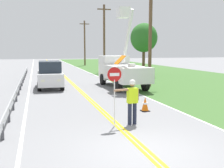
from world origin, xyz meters
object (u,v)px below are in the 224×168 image
object	(u,v)px
utility_pole_far	(85,42)
utility_pole_mid	(104,37)
utility_bucket_truck	(121,69)
flagger_worker	(132,99)
oncoming_suv_nearest	(50,75)
traffic_cone_lead	(145,104)
roadside_tree_verge	(144,38)
utility_pole_near	(150,35)
stop_sign_paddle	(114,83)

from	to	relation	value
utility_pole_far	utility_pole_mid	bearing A→B (deg)	-90.35
utility_bucket_truck	utility_pole_mid	world-z (taller)	utility_pole_mid
flagger_worker	oncoming_suv_nearest	bearing A→B (deg)	102.94
oncoming_suv_nearest	utility_pole_far	xyz separation A→B (m)	(7.94, 28.83, 3.28)
utility_bucket_truck	flagger_worker	bearing A→B (deg)	-105.48
utility_pole_far	traffic_cone_lead	xyz separation A→B (m)	(-3.89, -38.18, -4.00)
roadside_tree_verge	utility_pole_near	bearing A→B (deg)	-109.16
stop_sign_paddle	oncoming_suv_nearest	distance (m)	11.64
utility_pole_mid	utility_pole_far	distance (m)	15.21
roadside_tree_verge	traffic_cone_lead	bearing A→B (deg)	-112.35
traffic_cone_lead	roadside_tree_verge	world-z (taller)	roadside_tree_verge
utility_pole_far	flagger_worker	bearing A→B (deg)	-97.54
utility_pole_far	roadside_tree_verge	world-z (taller)	utility_pole_far
flagger_worker	utility_pole_mid	world-z (taller)	utility_pole_mid
flagger_worker	stop_sign_paddle	distance (m)	1.02
utility_bucket_truck	roadside_tree_verge	xyz separation A→B (m)	(5.10, 7.54, 2.83)
utility_pole_near	traffic_cone_lead	bearing A→B (deg)	-115.20
utility_pole_mid	traffic_cone_lead	bearing A→B (deg)	-99.39
utility_bucket_truck	utility_pole_near	bearing A→B (deg)	-4.33
utility_pole_near	roadside_tree_verge	xyz separation A→B (m)	(2.68, 7.72, 0.08)
utility_bucket_truck	utility_pole_far	size ratio (longest dim) A/B	0.82
utility_bucket_truck	traffic_cone_lead	size ratio (longest dim) A/B	9.77
utility_pole_far	roadside_tree_verge	xyz separation A→B (m)	(2.68, -22.19, -0.07)
utility_bucket_truck	oncoming_suv_nearest	distance (m)	5.60
flagger_worker	utility_bucket_truck	distance (m)	10.88
utility_bucket_truck	utility_pole_mid	size ratio (longest dim) A/B	0.77
flagger_worker	utility_pole_near	xyz separation A→B (m)	(5.32, 10.30, 3.14)
utility_pole_near	traffic_cone_lead	xyz separation A→B (m)	(-3.89, -8.27, -3.85)
stop_sign_paddle	utility_pole_near	size ratio (longest dim) A/B	0.29
utility_pole_mid	traffic_cone_lead	distance (m)	23.67
utility_pole_mid	roadside_tree_verge	size ratio (longest dim) A/B	1.50
stop_sign_paddle	traffic_cone_lead	bearing A→B (deg)	43.97
oncoming_suv_nearest	flagger_worker	bearing A→B (deg)	-77.06
flagger_worker	roadside_tree_verge	world-z (taller)	roadside_tree_verge
flagger_worker	stop_sign_paddle	size ratio (longest dim) A/B	0.78
utility_pole_far	utility_pole_near	bearing A→B (deg)	-90.00
flagger_worker	utility_bucket_truck	xyz separation A→B (m)	(2.90, 10.48, 0.39)
stop_sign_paddle	roadside_tree_verge	bearing A→B (deg)	64.16
utility_pole_near	utility_pole_far	size ratio (longest dim) A/B	0.97
oncoming_suv_nearest	roadside_tree_verge	distance (m)	12.93
flagger_worker	utility_pole_far	distance (m)	40.70
flagger_worker	stop_sign_paddle	world-z (taller)	stop_sign_paddle
stop_sign_paddle	traffic_cone_lead	world-z (taller)	stop_sign_paddle
flagger_worker	oncoming_suv_nearest	distance (m)	11.68
utility_pole_mid	utility_pole_far	bearing A→B (deg)	89.65
utility_pole_far	traffic_cone_lead	bearing A→B (deg)	-95.82
utility_bucket_truck	traffic_cone_lead	world-z (taller)	utility_bucket_truck
stop_sign_paddle	roadside_tree_verge	xyz separation A→B (m)	(8.77, 18.11, 2.56)
utility_pole_near	utility_pole_mid	xyz separation A→B (m)	(-0.09, 14.70, 0.41)
oncoming_suv_nearest	utility_pole_far	world-z (taller)	utility_pole_far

